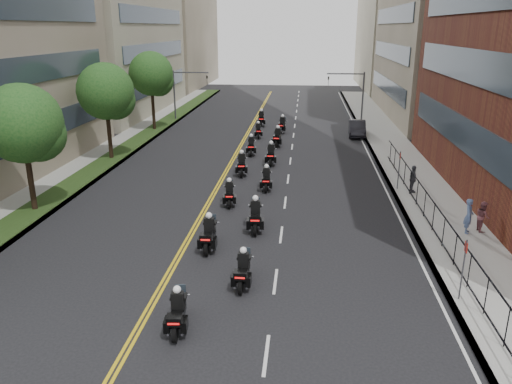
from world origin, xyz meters
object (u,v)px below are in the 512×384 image
(motorcycle_2, at_px, (209,235))
(parked_sedan, at_px, (357,128))
(motorcycle_5, at_px, (266,180))
(motorcycle_10, at_px, (258,131))
(motorcycle_8, at_px, (251,147))
(motorcycle_11, at_px, (282,126))
(motorcycle_12, at_px, (261,119))
(motorcycle_9, at_px, (278,138))
(pedestrian_c, at_px, (413,179))
(motorcycle_6, at_px, (242,165))
(motorcycle_3, at_px, (255,217))
(pedestrian_b, at_px, (483,216))
(motorcycle_1, at_px, (243,271))
(motorcycle_4, at_px, (229,194))
(pedestrian_a, at_px, (469,216))
(motorcycle_7, at_px, (271,155))
(motorcycle_0, at_px, (178,313))

(motorcycle_2, xyz_separation_m, parked_sedan, (9.58, 27.45, 0.03))
(motorcycle_5, relative_size, motorcycle_10, 1.06)
(motorcycle_8, relative_size, motorcycle_11, 0.96)
(motorcycle_12, distance_m, parked_sedan, 10.68)
(motorcycle_10, bearing_deg, motorcycle_9, -66.84)
(motorcycle_8, distance_m, pedestrian_c, 14.72)
(motorcycle_6, bearing_deg, motorcycle_5, -64.13)
(motorcycle_3, relative_size, motorcycle_9, 1.00)
(motorcycle_2, bearing_deg, pedestrian_b, 12.06)
(motorcycle_1, distance_m, motorcycle_11, 31.70)
(motorcycle_4, bearing_deg, pedestrian_b, -20.29)
(pedestrian_a, xyz_separation_m, pedestrian_b, (0.80, 0.33, -0.12))
(motorcycle_5, bearing_deg, motorcycle_3, -92.56)
(motorcycle_8, relative_size, motorcycle_9, 0.94)
(motorcycle_2, distance_m, motorcycle_3, 3.25)
(motorcycle_8, height_order, pedestrian_b, motorcycle_8)
(motorcycle_6, height_order, motorcycle_11, motorcycle_11)
(motorcycle_7, height_order, motorcycle_8, motorcycle_7)
(pedestrian_b, bearing_deg, motorcycle_8, 37.20)
(motorcycle_1, relative_size, pedestrian_a, 1.25)
(motorcycle_1, bearing_deg, motorcycle_0, -118.32)
(motorcycle_5, distance_m, motorcycle_12, 22.28)
(motorcycle_0, height_order, parked_sedan, motorcycle_0)
(motorcycle_3, xyz_separation_m, pedestrian_b, (11.69, 0.68, 0.20))
(motorcycle_8, bearing_deg, motorcycle_5, -82.84)
(motorcycle_7, bearing_deg, motorcycle_5, -90.38)
(motorcycle_1, bearing_deg, motorcycle_3, 91.69)
(motorcycle_1, xyz_separation_m, motorcycle_3, (-0.08, 5.98, 0.08))
(pedestrian_b, bearing_deg, parked_sedan, 5.55)
(motorcycle_1, height_order, pedestrian_a, pedestrian_a)
(motorcycle_2, height_order, motorcycle_3, motorcycle_3)
(parked_sedan, bearing_deg, pedestrian_c, -80.87)
(motorcycle_5, height_order, motorcycle_7, motorcycle_7)
(motorcycle_8, distance_m, motorcycle_10, 6.84)
(motorcycle_2, bearing_deg, pedestrian_a, 11.48)
(motorcycle_1, height_order, motorcycle_7, motorcycle_7)
(motorcycle_3, distance_m, pedestrian_c, 11.63)
(motorcycle_5, relative_size, pedestrian_a, 1.26)
(motorcycle_0, distance_m, pedestrian_b, 16.84)
(motorcycle_2, xyz_separation_m, pedestrian_b, (13.68, 3.25, 0.22))
(motorcycle_6, height_order, motorcycle_8, motorcycle_6)
(motorcycle_5, distance_m, pedestrian_b, 13.22)
(motorcycle_3, bearing_deg, motorcycle_9, 85.24)
(motorcycle_10, relative_size, motorcycle_12, 0.86)
(motorcycle_8, bearing_deg, pedestrian_c, -44.53)
(motorcycle_7, bearing_deg, motorcycle_6, -123.67)
(motorcycle_1, distance_m, motorcycle_8, 22.30)
(pedestrian_c, bearing_deg, motorcycle_3, 121.03)
(motorcycle_4, height_order, motorcycle_5, motorcycle_5)
(motorcycle_2, xyz_separation_m, motorcycle_5, (2.03, 9.51, -0.05))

